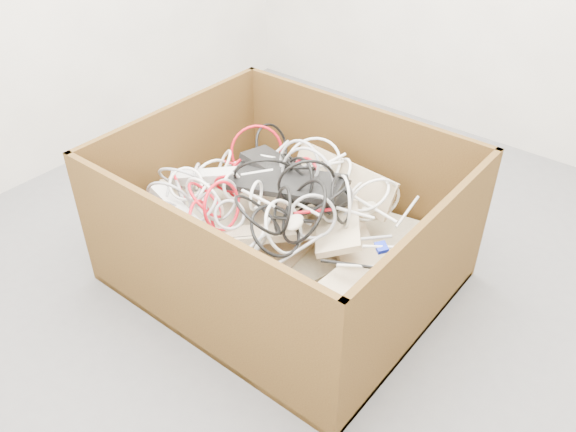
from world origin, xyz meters
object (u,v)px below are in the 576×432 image
Objects in this scene: power_strip_right at (177,209)px; power_strip_left at (204,176)px; vga_plug at (381,247)px; cardboard_box at (282,246)px.

power_strip_left is at bearing 111.84° from power_strip_right.
vga_plug is (0.76, 0.28, 0.02)m from power_strip_right.
cardboard_box is 4.08× the size of power_strip_right.
cardboard_box is 3.98× the size of power_strip_left.
vga_plug is (0.80, 0.08, -0.02)m from power_strip_left.
cardboard_box is 0.45m from power_strip_right.
vga_plug is at bearing -14.52° from power_strip_left.
power_strip_left is 6.84× the size of vga_plug.
power_strip_left is at bearing -137.60° from vga_plug.
cardboard_box is 27.22× the size of vga_plug.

